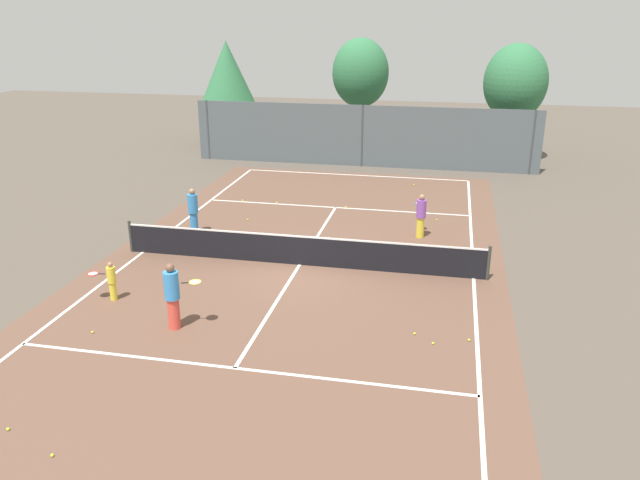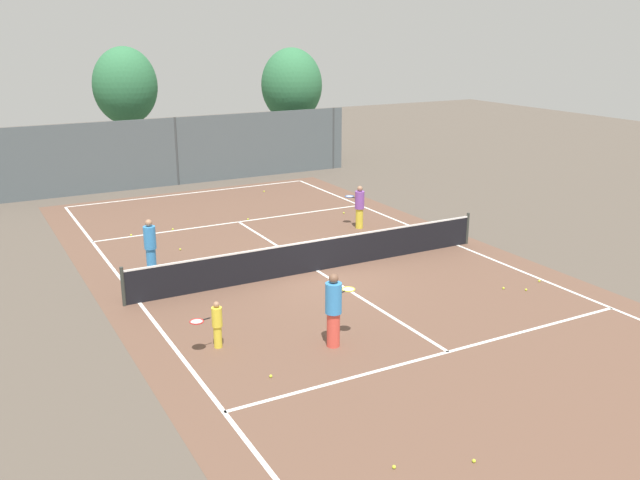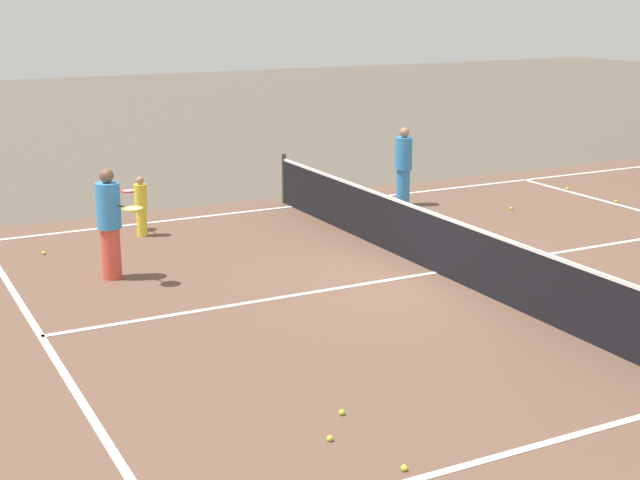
{
  "view_description": "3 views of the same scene",
  "coord_description": "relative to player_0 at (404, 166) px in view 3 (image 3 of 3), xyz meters",
  "views": [
    {
      "loc": [
        4.48,
        -18.26,
        7.75
      ],
      "look_at": [
        0.8,
        -0.64,
        1.15
      ],
      "focal_mm": 35.2,
      "sensor_mm": 36.0,
      "label": 1
    },
    {
      "loc": [
        -9.54,
        -17.76,
        7.16
      ],
      "look_at": [
        -0.18,
        -0.52,
        1.16
      ],
      "focal_mm": 38.91,
      "sensor_mm": 36.0,
      "label": 2
    },
    {
      "loc": [
        12.04,
        -8.41,
        4.46
      ],
      "look_at": [
        -0.53,
        -1.89,
        0.67
      ],
      "focal_mm": 51.69,
      "sensor_mm": 36.0,
      "label": 3
    }
  ],
  "objects": [
    {
      "name": "tennis_ball_8",
      "position": [
        0.42,
        -7.76,
        -0.84
      ],
      "size": [
        0.07,
        0.07,
        0.07
      ],
      "primitive_type": "sphere",
      "color": "#CCE533",
      "rests_on": "ground_plane"
    },
    {
      "name": "tennis_ball_10",
      "position": [
        0.42,
        4.31,
        -0.84
      ],
      "size": [
        0.07,
        0.07,
        0.07
      ],
      "primitive_type": "sphere",
      "color": "#CCE533",
      "rests_on": "ground_plane"
    },
    {
      "name": "player_2",
      "position": [
        2.37,
        -7.04,
        0.06
      ],
      "size": [
        0.95,
        0.65,
        1.8
      ],
      "color": "#E54C3F",
      "rests_on": "ground_plane"
    },
    {
      "name": "ground_plane",
      "position": [
        4.53,
        -2.21,
        -0.87
      ],
      "size": [
        80.0,
        80.0,
        0.0
      ],
      "primitive_type": "plane",
      "color": "brown"
    },
    {
      "name": "tennis_ball_11",
      "position": [
        8.96,
        -6.56,
        -0.84
      ],
      "size": [
        0.07,
        0.07,
        0.07
      ],
      "primitive_type": "sphere",
      "color": "#CCE533",
      "rests_on": "ground_plane"
    },
    {
      "name": "court_surface",
      "position": [
        4.53,
        -2.21,
        -0.87
      ],
      "size": [
        13.0,
        25.0,
        0.01
      ],
      "color": "brown",
      "rests_on": "ground_plane"
    },
    {
      "name": "player_0",
      "position": [
        0.0,
        0.0,
        0.0
      ],
      "size": [
        0.36,
        0.36,
        1.7
      ],
      "color": "#388CD8",
      "rests_on": "ground_plane"
    },
    {
      "name": "tennis_ball_12",
      "position": [
        -0.62,
        -1.71,
        -0.84
      ],
      "size": [
        0.07,
        0.07,
        0.07
      ],
      "primitive_type": "sphere",
      "color": "#CCE533",
      "rests_on": "ground_plane"
    },
    {
      "name": "tennis_ball_0",
      "position": [
        1.46,
        1.82,
        -0.84
      ],
      "size": [
        0.07,
        0.07,
        0.07
      ],
      "primitive_type": "sphere",
      "color": "#CCE533",
      "rests_on": "ground_plane"
    },
    {
      "name": "tennis_net",
      "position": [
        4.53,
        -2.21,
        -0.36
      ],
      "size": [
        11.9,
        0.1,
        1.1
      ],
      "color": "#333833",
      "rests_on": "ground_plane"
    },
    {
      "name": "tennis_ball_5",
      "position": [
        9.83,
        -6.21,
        -0.84
      ],
      "size": [
        0.07,
        0.07,
        0.07
      ],
      "primitive_type": "sphere",
      "color": "#CCE533",
      "rests_on": "ground_plane"
    },
    {
      "name": "tennis_ball_1",
      "position": [
        1.96,
        4.32,
        -0.84
      ],
      "size": [
        0.07,
        0.07,
        0.07
      ],
      "primitive_type": "sphere",
      "color": "#CCE533",
      "rests_on": "ground_plane"
    },
    {
      "name": "tennis_ball_3",
      "position": [
        8.48,
        -6.16,
        -0.84
      ],
      "size": [
        0.07,
        0.07,
        0.07
      ],
      "primitive_type": "sphere",
      "color": "#CCE533",
      "rests_on": "ground_plane"
    },
    {
      "name": "player_3",
      "position": [
        -0.08,
        -5.83,
        -0.27
      ],
      "size": [
        0.83,
        0.4,
        1.15
      ],
      "color": "yellow",
      "rests_on": "ground_plane"
    }
  ]
}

